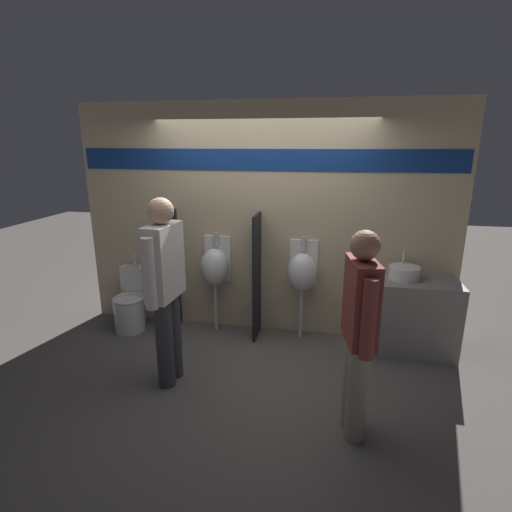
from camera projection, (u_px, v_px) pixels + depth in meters
name	position (u px, v px, depth m)	size (l,w,h in m)	color
ground_plane	(253.00, 350.00, 4.49)	(16.00, 16.00, 0.00)	#5B5651
display_wall	(263.00, 221.00, 4.68)	(4.44, 0.07, 2.70)	beige
sink_counter	(405.00, 316.00, 4.37)	(1.05, 0.52, 0.83)	gray
sink_basin	(404.00, 272.00, 4.30)	(0.33, 0.33, 0.27)	white
cell_phone	(380.00, 281.00, 4.21)	(0.07, 0.14, 0.01)	#B7B7BC
divider_near_counter	(172.00, 272.00, 4.83)	(0.03, 0.41, 1.48)	black
divider_mid	(257.00, 277.00, 4.64)	(0.03, 0.41, 1.48)	black
urinal_near_counter	(215.00, 267.00, 4.77)	(0.35, 0.30, 1.21)	silver
urinal_far	(302.00, 272.00, 4.58)	(0.35, 0.30, 1.21)	silver
toilet	(132.00, 304.00, 4.95)	(0.40, 0.55, 0.89)	white
person_in_vest	(165.00, 285.00, 3.65)	(0.23, 0.62, 1.79)	#3D3D42
person_with_lanyard	(359.00, 327.00, 2.98)	(0.25, 0.57, 1.66)	gray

